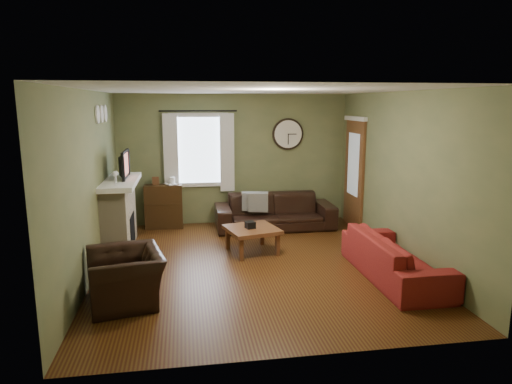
{
  "coord_description": "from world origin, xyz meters",
  "views": [
    {
      "loc": [
        -1.0,
        -6.52,
        2.42
      ],
      "look_at": [
        0.1,
        0.4,
        1.05
      ],
      "focal_mm": 32.0,
      "sensor_mm": 36.0,
      "label": 1
    }
  ],
  "objects": [
    {
      "name": "mantel",
      "position": [
        -2.07,
        1.15,
        1.14
      ],
      "size": [
        0.58,
        1.6,
        0.08
      ],
      "primitive_type": "cube",
      "color": "white",
      "rests_on": "fireplace"
    },
    {
      "name": "curtain_rod",
      "position": [
        -0.7,
        2.48,
        2.27
      ],
      "size": [
        0.03,
        0.03,
        1.5
      ],
      "primitive_type": "cylinder",
      "color": "black",
      "rests_on": "wall_back"
    },
    {
      "name": "book",
      "position": [
        -1.35,
        2.3,
        0.96
      ],
      "size": [
        0.27,
        0.3,
        0.02
      ],
      "primitive_type": "imported",
      "rotation": [
        0.0,
        0.0,
        0.5
      ],
      "color": "brown",
      "rests_on": "bookshelf"
    },
    {
      "name": "tv_screen",
      "position": [
        -1.97,
        1.3,
        1.41
      ],
      "size": [
        0.02,
        0.62,
        0.36
      ],
      "primitive_type": "cube",
      "color": "#994C3F",
      "rests_on": "mantel"
    },
    {
      "name": "tv",
      "position": [
        -2.05,
        1.3,
        1.35
      ],
      "size": [
        0.08,
        0.6,
        0.35
      ],
      "primitive_type": "imported",
      "rotation": [
        0.0,
        0.0,
        1.57
      ],
      "color": "black",
      "rests_on": "mantel"
    },
    {
      "name": "pillow_right",
      "position": [
        0.38,
        1.94,
        0.55
      ],
      "size": [
        0.4,
        0.19,
        0.39
      ],
      "primitive_type": "cube",
      "rotation": [
        0.0,
        0.0,
        -0.21
      ],
      "color": "gray",
      "rests_on": "sofa_brown"
    },
    {
      "name": "coffee_table",
      "position": [
        0.06,
        0.6,
        0.21
      ],
      "size": [
        0.95,
        0.95,
        0.42
      ],
      "primitive_type": null,
      "rotation": [
        0.0,
        0.0,
        0.24
      ],
      "color": "brown",
      "rests_on": "floor"
    },
    {
      "name": "wine_glass_a",
      "position": [
        -2.05,
        0.59,
        1.29
      ],
      "size": [
        0.08,
        0.08,
        0.22
      ],
      "primitive_type": null,
      "color": "white",
      "rests_on": "mantel"
    },
    {
      "name": "firebox",
      "position": [
        -1.91,
        1.15,
        0.3
      ],
      "size": [
        0.04,
        0.6,
        0.55
      ],
      "primitive_type": "cube",
      "color": "black",
      "rests_on": "fireplace"
    },
    {
      "name": "floor",
      "position": [
        0.0,
        0.0,
        0.0
      ],
      "size": [
        4.6,
        5.2,
        0.0
      ],
      "primitive_type": "cube",
      "color": "#45250E",
      "rests_on": "ground"
    },
    {
      "name": "sofa_brown",
      "position": [
        0.72,
        1.98,
        0.34
      ],
      "size": [
        2.3,
        0.9,
        0.67
      ],
      "primitive_type": "imported",
      "color": "black",
      "rests_on": "floor"
    },
    {
      "name": "medallion_left",
      "position": [
        -2.28,
        0.8,
        2.25
      ],
      "size": [
        0.28,
        0.28,
        0.03
      ],
      "primitive_type": "cylinder",
      "color": "white",
      "rests_on": "wall_left"
    },
    {
      "name": "medallion_mid",
      "position": [
        -2.28,
        1.15,
        2.25
      ],
      "size": [
        0.28,
        0.28,
        0.03
      ],
      "primitive_type": "cylinder",
      "color": "white",
      "rests_on": "wall_left"
    },
    {
      "name": "wall_right",
      "position": [
        2.3,
        0.0,
        1.3
      ],
      "size": [
        0.0,
        5.2,
        2.6
      ],
      "primitive_type": "cube",
      "color": "#666E45",
      "rests_on": "ground"
    },
    {
      "name": "curtain_left",
      "position": [
        -1.25,
        2.48,
        1.45
      ],
      "size": [
        0.28,
        0.04,
        1.55
      ],
      "primitive_type": "cube",
      "color": "silver",
      "rests_on": "wall_back"
    },
    {
      "name": "bookshelf",
      "position": [
        -1.42,
        2.36,
        0.43
      ],
      "size": [
        0.72,
        0.31,
        0.86
      ],
      "primitive_type": null,
      "color": "#301E0D",
      "rests_on": "floor"
    },
    {
      "name": "tissue_box",
      "position": [
        0.03,
        0.57,
        0.4
      ],
      "size": [
        0.18,
        0.18,
        0.11
      ],
      "primitive_type": "cube",
      "rotation": [
        0.0,
        0.0,
        0.26
      ],
      "color": "black",
      "rests_on": "coffee_table"
    },
    {
      "name": "ceiling",
      "position": [
        0.0,
        0.0,
        2.6
      ],
      "size": [
        4.6,
        5.2,
        0.0
      ],
      "primitive_type": "cube",
      "color": "white",
      "rests_on": "ground"
    },
    {
      "name": "medallion_right",
      "position": [
        -2.28,
        1.5,
        2.25
      ],
      "size": [
        0.28,
        0.28,
        0.03
      ],
      "primitive_type": "cylinder",
      "color": "white",
      "rests_on": "wall_left"
    },
    {
      "name": "wall_clock",
      "position": [
        1.1,
        2.55,
        1.8
      ],
      "size": [
        0.64,
        0.06,
        0.64
      ],
      "primitive_type": null,
      "color": "white",
      "rests_on": "wall_back"
    },
    {
      "name": "wall_left",
      "position": [
        -2.3,
        0.0,
        1.3
      ],
      "size": [
        0.0,
        5.2,
        2.6
      ],
      "primitive_type": "cube",
      "color": "#666E45",
      "rests_on": "ground"
    },
    {
      "name": "wall_back",
      "position": [
        0.0,
        2.6,
        1.3
      ],
      "size": [
        4.6,
        0.0,
        2.6
      ],
      "primitive_type": "cube",
      "color": "#666E45",
      "rests_on": "ground"
    },
    {
      "name": "wall_front",
      "position": [
        0.0,
        -2.6,
        1.3
      ],
      "size": [
        4.6,
        0.0,
        2.6
      ],
      "primitive_type": "cube",
      "color": "#666E45",
      "rests_on": "ground"
    },
    {
      "name": "curtain_right",
      "position": [
        -0.15,
        2.48,
        1.45
      ],
      "size": [
        0.28,
        0.04,
        1.55
      ],
      "primitive_type": "cube",
      "color": "silver",
      "rests_on": "wall_back"
    },
    {
      "name": "door",
      "position": [
        2.27,
        1.85,
        1.05
      ],
      "size": [
        0.05,
        0.9,
        2.1
      ],
      "primitive_type": "cube",
      "color": "brown",
      "rests_on": "floor"
    },
    {
      "name": "sofa_red",
      "position": [
        1.87,
        -0.81,
        0.3
      ],
      "size": [
        0.81,
        2.08,
        0.61
      ],
      "primitive_type": "imported",
      "rotation": [
        0.0,
        0.0,
        1.57
      ],
      "color": "maroon",
      "rests_on": "floor"
    },
    {
      "name": "pillow_left",
      "position": [
        0.27,
        2.02,
        0.55
      ],
      "size": [
        0.38,
        0.15,
        0.37
      ],
      "primitive_type": "cube",
      "rotation": [
        0.0,
        0.0,
        -0.12
      ],
      "color": "gray",
      "rests_on": "sofa_brown"
    },
    {
      "name": "wine_glass_b",
      "position": [
        -2.05,
        0.71,
        1.28
      ],
      "size": [
        0.07,
        0.07,
        0.21
      ],
      "primitive_type": null,
      "color": "white",
      "rests_on": "mantel"
    },
    {
      "name": "window_pane",
      "position": [
        -0.7,
        2.58,
        1.5
      ],
      "size": [
        1.0,
        0.02,
        1.3
      ],
      "primitive_type": null,
      "color": "silver",
      "rests_on": "wall_back"
    },
    {
      "name": "armchair",
      "position": [
        -1.75,
        -1.05,
        0.32
      ],
      "size": [
        1.06,
        1.15,
        0.64
      ],
      "primitive_type": "imported",
      "rotation": [
        0.0,
        0.0,
        -1.35
      ],
      "color": "black",
      "rests_on": "floor"
    },
    {
      "name": "fireplace",
      "position": [
        -2.1,
        1.15,
        0.55
      ],
      "size": [
        0.4,
        1.4,
        1.1
      ],
      "primitive_type": "cube",
      "color": "#CBB78F",
      "rests_on": "floor"
    }
  ]
}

